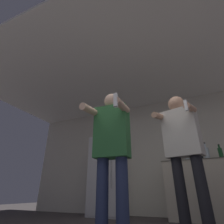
{
  "coord_description": "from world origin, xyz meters",
  "views": [
    {
      "loc": [
        0.58,
        -1.18,
        0.45
      ],
      "look_at": [
        -0.18,
        0.55,
        1.33
      ],
      "focal_mm": 28.0,
      "sensor_mm": 36.0,
      "label": 1
    }
  ],
  "objects_px": {
    "bottle_red_label": "(207,153)",
    "bottle_dark_rum": "(194,156)",
    "bottle_green_wine": "(201,156)",
    "person_man_side": "(183,144)",
    "refrigerator": "(108,175)",
    "person_woman_foreground": "(112,146)",
    "bottle_tall_gin": "(187,155)",
    "bottle_short_whiskey": "(221,153)"
  },
  "relations": [
    {
      "from": "bottle_red_label",
      "to": "bottle_dark_rum",
      "type": "height_order",
      "value": "bottle_red_label"
    },
    {
      "from": "bottle_green_wine",
      "to": "bottle_dark_rum",
      "type": "distance_m",
      "value": 0.12
    },
    {
      "from": "bottle_red_label",
      "to": "bottle_dark_rum",
      "type": "relative_size",
      "value": 1.23
    },
    {
      "from": "person_man_side",
      "to": "refrigerator",
      "type": "bearing_deg",
      "value": 141.35
    },
    {
      "from": "bottle_green_wine",
      "to": "person_woman_foreground",
      "type": "xyz_separation_m",
      "value": [
        -0.96,
        -2.09,
        -0.17
      ]
    },
    {
      "from": "bottle_tall_gin",
      "to": "bottle_dark_rum",
      "type": "xyz_separation_m",
      "value": [
        0.13,
        0.0,
        -0.03
      ]
    },
    {
      "from": "bottle_green_wine",
      "to": "bottle_dark_rum",
      "type": "bearing_deg",
      "value": 180.0
    },
    {
      "from": "refrigerator",
      "to": "person_man_side",
      "type": "xyz_separation_m",
      "value": [
        1.72,
        -1.37,
        0.2
      ]
    },
    {
      "from": "bottle_tall_gin",
      "to": "bottle_green_wine",
      "type": "bearing_deg",
      "value": 0.0
    },
    {
      "from": "refrigerator",
      "to": "person_man_side",
      "type": "distance_m",
      "value": 2.21
    },
    {
      "from": "person_woman_foreground",
      "to": "bottle_short_whiskey",
      "type": "bearing_deg",
      "value": 58.08
    },
    {
      "from": "bottle_red_label",
      "to": "person_man_side",
      "type": "bearing_deg",
      "value": -104.63
    },
    {
      "from": "refrigerator",
      "to": "bottle_tall_gin",
      "type": "xyz_separation_m",
      "value": [
        1.72,
        0.01,
        0.31
      ]
    },
    {
      "from": "person_woman_foreground",
      "to": "bottle_red_label",
      "type": "bearing_deg",
      "value": 62.9
    },
    {
      "from": "bottle_red_label",
      "to": "bottle_tall_gin",
      "type": "xyz_separation_m",
      "value": [
        -0.36,
        0.0,
        0.0
      ]
    },
    {
      "from": "refrigerator",
      "to": "bottle_red_label",
      "type": "xyz_separation_m",
      "value": [
        2.08,
        0.01,
        0.31
      ]
    },
    {
      "from": "bottle_tall_gin",
      "to": "bottle_dark_rum",
      "type": "distance_m",
      "value": 0.13
    },
    {
      "from": "bottle_red_label",
      "to": "bottle_short_whiskey",
      "type": "xyz_separation_m",
      "value": [
        0.23,
        0.0,
        -0.02
      ]
    },
    {
      "from": "bottle_dark_rum",
      "to": "person_man_side",
      "type": "distance_m",
      "value": 1.39
    },
    {
      "from": "bottle_red_label",
      "to": "bottle_short_whiskey",
      "type": "relative_size",
      "value": 1.2
    },
    {
      "from": "bottle_short_whiskey",
      "to": "person_man_side",
      "type": "distance_m",
      "value": 1.51
    },
    {
      "from": "bottle_red_label",
      "to": "bottle_green_wine",
      "type": "height_order",
      "value": "bottle_red_label"
    },
    {
      "from": "bottle_dark_rum",
      "to": "person_man_side",
      "type": "height_order",
      "value": "person_man_side"
    },
    {
      "from": "bottle_green_wine",
      "to": "bottle_short_whiskey",
      "type": "xyz_separation_m",
      "value": [
        0.34,
        0.0,
        0.03
      ]
    },
    {
      "from": "bottle_dark_rum",
      "to": "bottle_short_whiskey",
      "type": "bearing_deg",
      "value": 0.0
    },
    {
      "from": "bottle_dark_rum",
      "to": "person_woman_foreground",
      "type": "bearing_deg",
      "value": -111.92
    },
    {
      "from": "bottle_green_wine",
      "to": "person_woman_foreground",
      "type": "distance_m",
      "value": 2.31
    },
    {
      "from": "bottle_green_wine",
      "to": "bottle_red_label",
      "type": "bearing_deg",
      "value": 0.0
    },
    {
      "from": "person_man_side",
      "to": "bottle_green_wine",
      "type": "bearing_deg",
      "value": 79.56
    },
    {
      "from": "refrigerator",
      "to": "bottle_short_whiskey",
      "type": "distance_m",
      "value": 2.33
    },
    {
      "from": "bottle_green_wine",
      "to": "bottle_dark_rum",
      "type": "height_order",
      "value": "bottle_dark_rum"
    },
    {
      "from": "bottle_red_label",
      "to": "person_man_side",
      "type": "xyz_separation_m",
      "value": [
        -0.36,
        -1.38,
        -0.11
      ]
    },
    {
      "from": "bottle_short_whiskey",
      "to": "person_woman_foreground",
      "type": "relative_size",
      "value": 0.18
    },
    {
      "from": "bottle_short_whiskey",
      "to": "bottle_dark_rum",
      "type": "relative_size",
      "value": 1.02
    },
    {
      "from": "bottle_red_label",
      "to": "bottle_green_wine",
      "type": "bearing_deg",
      "value": 180.0
    },
    {
      "from": "bottle_green_wine",
      "to": "person_man_side",
      "type": "height_order",
      "value": "person_man_side"
    },
    {
      "from": "bottle_tall_gin",
      "to": "person_man_side",
      "type": "xyz_separation_m",
      "value": [
        -0.0,
        -1.38,
        -0.12
      ]
    },
    {
      "from": "bottle_green_wine",
      "to": "bottle_dark_rum",
      "type": "relative_size",
      "value": 0.82
    },
    {
      "from": "person_man_side",
      "to": "bottle_red_label",
      "type": "bearing_deg",
      "value": 75.37
    },
    {
      "from": "bottle_red_label",
      "to": "refrigerator",
      "type": "bearing_deg",
      "value": -179.73
    },
    {
      "from": "bottle_red_label",
      "to": "person_woman_foreground",
      "type": "bearing_deg",
      "value": -117.1
    },
    {
      "from": "bottle_red_label",
      "to": "person_woman_foreground",
      "type": "relative_size",
      "value": 0.22
    }
  ]
}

